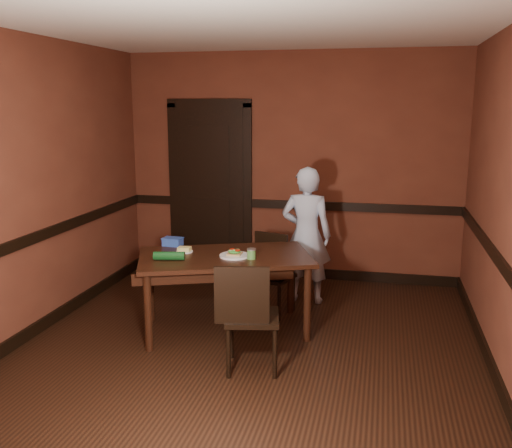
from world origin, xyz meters
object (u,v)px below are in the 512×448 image
at_px(dining_table, 225,293).
at_px(chair_near, 252,315).
at_px(chair_far, 273,275).
at_px(cheese_saucer, 184,250).
at_px(sandwich_plate, 234,255).
at_px(person, 306,235).
at_px(sauce_jar, 251,254).
at_px(food_tub, 173,242).

bearing_deg(dining_table, chair_near, -80.61).
distance_m(chair_far, cheese_saucer, 0.97).
relative_size(chair_far, chair_near, 0.89).
distance_m(sandwich_plate, cheese_saucer, 0.50).
xyz_separation_m(dining_table, chair_near, (0.42, -0.71, 0.08)).
bearing_deg(chair_far, person, 74.74).
bearing_deg(cheese_saucer, chair_far, 34.39).
relative_size(chair_far, sauce_jar, 8.34).
bearing_deg(food_tub, dining_table, -16.67).
xyz_separation_m(chair_far, sandwich_plate, (-0.24, -0.57, 0.35)).
distance_m(person, cheese_saucer, 1.39).
distance_m(chair_near, food_tub, 1.43).
xyz_separation_m(chair_far, food_tub, (-0.94, -0.30, 0.37)).
bearing_deg(chair_far, cheese_saucer, -128.71).
height_order(dining_table, sauce_jar, sauce_jar).
distance_m(chair_near, sauce_jar, 0.74).
bearing_deg(chair_far, food_tub, -145.39).
height_order(chair_near, cheese_saucer, chair_near).
xyz_separation_m(chair_near, sandwich_plate, (-0.32, 0.68, 0.30)).
bearing_deg(person, sauce_jar, 72.66).
bearing_deg(sauce_jar, cheese_saucer, 171.70).
height_order(chair_near, food_tub, chair_near).
bearing_deg(dining_table, sandwich_plate, -37.32).
bearing_deg(chair_near, chair_far, -97.85).
relative_size(chair_near, cheese_saucer, 5.74).
height_order(chair_far, cheese_saucer, chair_far).
bearing_deg(person, chair_far, 59.16).
xyz_separation_m(chair_near, sauce_jar, (-0.16, 0.64, 0.33)).
distance_m(dining_table, sandwich_plate, 0.40).
height_order(chair_far, sandwich_plate, chair_far).
xyz_separation_m(person, sauce_jar, (-0.35, -1.05, 0.05)).
relative_size(chair_far, food_tub, 4.01).
relative_size(cheese_saucer, food_tub, 0.78).
bearing_deg(sandwich_plate, chair_near, -64.67).
distance_m(dining_table, food_tub, 0.76).
bearing_deg(person, sandwich_plate, 63.92).
xyz_separation_m(sauce_jar, cheese_saucer, (-0.67, 0.10, -0.03)).
relative_size(dining_table, chair_near, 1.73).
bearing_deg(sauce_jar, dining_table, 165.32).
height_order(sandwich_plate, sauce_jar, sauce_jar).
height_order(chair_far, food_tub, food_tub).
xyz_separation_m(dining_table, chair_far, (0.34, 0.54, 0.04)).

